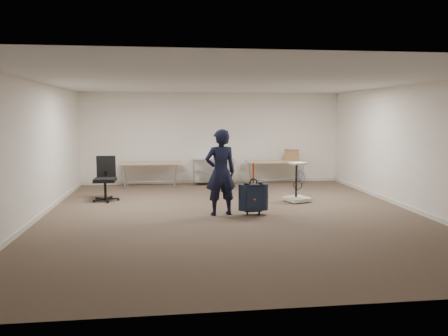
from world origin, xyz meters
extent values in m
plane|color=#493A2C|center=(0.00, 0.00, 0.00)|extent=(9.00, 9.00, 0.00)
plane|color=silver|center=(0.00, 4.50, 1.40)|extent=(8.00, 0.00, 8.00)
plane|color=silver|center=(0.00, -4.50, 1.40)|extent=(8.00, 0.00, 8.00)
plane|color=silver|center=(-4.00, 0.00, 1.40)|extent=(0.00, 9.00, 9.00)
plane|color=silver|center=(4.00, 0.00, 1.40)|extent=(0.00, 9.00, 9.00)
plane|color=silver|center=(0.00, 0.00, 2.80)|extent=(8.00, 8.00, 0.00)
cube|color=silver|center=(0.00, 4.49, 0.05)|extent=(8.00, 0.02, 0.10)
cube|color=silver|center=(-3.99, 0.00, 0.05)|extent=(0.02, 9.00, 0.10)
cube|color=silver|center=(3.99, 0.00, 0.05)|extent=(0.02, 9.00, 0.10)
cube|color=tan|center=(-1.90, 3.95, 0.71)|extent=(1.80, 0.75, 0.03)
cylinder|color=#93979B|center=(-1.90, 3.95, 0.15)|extent=(1.50, 0.02, 0.02)
cylinder|color=#93979B|center=(-2.65, 3.65, 0.35)|extent=(0.13, 0.04, 0.69)
cylinder|color=#93979B|center=(-1.15, 3.65, 0.35)|extent=(0.13, 0.04, 0.69)
cylinder|color=#93979B|center=(-2.65, 4.25, 0.35)|extent=(0.13, 0.04, 0.69)
cylinder|color=#93979B|center=(-1.15, 4.25, 0.35)|extent=(0.13, 0.04, 0.69)
cube|color=tan|center=(1.90, 3.95, 0.71)|extent=(1.80, 0.75, 0.03)
cylinder|color=#93979B|center=(1.90, 3.95, 0.15)|extent=(1.50, 0.02, 0.02)
cylinder|color=#93979B|center=(1.15, 3.65, 0.35)|extent=(0.13, 0.04, 0.69)
cylinder|color=#93979B|center=(2.65, 3.65, 0.35)|extent=(0.13, 0.04, 0.69)
cylinder|color=#93979B|center=(1.15, 4.25, 0.35)|extent=(0.13, 0.04, 0.69)
cylinder|color=#93979B|center=(2.65, 4.25, 0.35)|extent=(0.13, 0.04, 0.69)
cylinder|color=silver|center=(-0.60, 3.98, 0.40)|extent=(0.02, 0.02, 0.80)
cylinder|color=silver|center=(0.60, 3.98, 0.40)|extent=(0.02, 0.02, 0.80)
cylinder|color=silver|center=(-0.60, 4.42, 0.40)|extent=(0.02, 0.02, 0.80)
cylinder|color=silver|center=(0.60, 4.42, 0.40)|extent=(0.02, 0.02, 0.80)
cube|color=silver|center=(0.00, 4.20, 0.10)|extent=(1.20, 0.45, 0.02)
cube|color=silver|center=(0.00, 4.20, 0.45)|extent=(1.20, 0.45, 0.02)
cube|color=silver|center=(0.00, 4.20, 0.78)|extent=(1.20, 0.45, 0.01)
imported|color=black|center=(-0.25, 0.10, 0.92)|extent=(0.73, 0.55, 1.83)
cube|color=black|center=(0.44, 0.00, 0.39)|extent=(0.41, 0.24, 0.56)
cube|color=black|center=(0.44, 0.02, 0.09)|extent=(0.37, 0.17, 0.03)
cylinder|color=black|center=(0.31, 0.00, 0.04)|extent=(0.03, 0.08, 0.08)
cylinder|color=black|center=(0.57, 0.00, 0.04)|extent=(0.03, 0.08, 0.08)
torus|color=black|center=(0.44, 0.00, 0.70)|extent=(0.18, 0.03, 0.18)
cube|color=#EF4A0C|center=(0.44, 0.02, 0.91)|extent=(0.04, 0.01, 0.43)
cylinder|color=black|center=(-2.91, 1.95, 0.05)|extent=(0.67, 0.67, 0.10)
cylinder|color=black|center=(-2.91, 1.95, 0.28)|extent=(0.07, 0.07, 0.45)
cube|color=black|center=(-2.91, 1.95, 0.52)|extent=(0.52, 0.52, 0.09)
cube|color=black|center=(-2.91, 2.20, 0.83)|extent=(0.47, 0.07, 0.53)
cube|color=beige|center=(1.79, 1.28, 0.06)|extent=(0.67, 0.67, 0.08)
cylinder|color=black|center=(1.58, 1.07, 0.02)|extent=(0.06, 0.06, 0.04)
cylinder|color=black|center=(1.79, 1.34, 0.53)|extent=(0.05, 0.05, 0.84)
cube|color=beige|center=(1.79, 1.28, 0.95)|extent=(0.45, 0.42, 0.04)
torus|color=blue|center=(1.84, 1.20, 0.63)|extent=(0.29, 0.19, 0.26)
cube|color=#976946|center=(2.42, 4.05, 0.89)|extent=(0.51, 0.44, 0.32)
camera|label=1|loc=(-1.30, -8.99, 2.14)|focal=35.00mm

